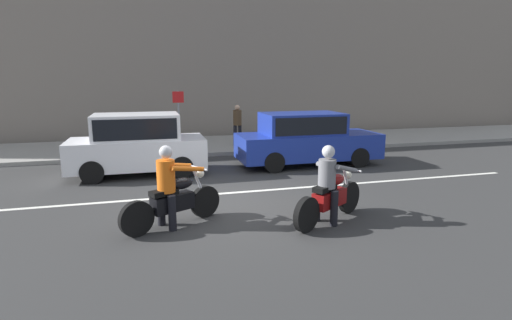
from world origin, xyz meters
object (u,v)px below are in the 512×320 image
parked_sedan_cobalt_blue (306,138)px  pedestrian_bystander (237,122)px  motorcycle_with_rider_gray (329,191)px  motorcycle_with_rider_orange_stripe (172,194)px  parked_hatchback_white (137,144)px  street_sign_post (179,112)px

parked_sedan_cobalt_blue → pedestrian_bystander: bearing=111.8°
motorcycle_with_rider_gray → motorcycle_with_rider_orange_stripe: size_ratio=0.98×
motorcycle_with_rider_orange_stripe → parked_hatchback_white: size_ratio=0.51×
motorcycle_with_rider_gray → motorcycle_with_rider_orange_stripe: 3.06m
motorcycle_with_rider_gray → street_sign_post: (-2.14, 9.34, 0.85)m
motorcycle_with_rider_gray → parked_hatchback_white: bearing=125.5°
motorcycle_with_rider_gray → pedestrian_bystander: pedestrian_bystander is taller
motorcycle_with_rider_orange_stripe → parked_hatchback_white: bearing=98.4°
parked_sedan_cobalt_blue → parked_hatchback_white: size_ratio=1.19×
parked_sedan_cobalt_blue → parked_hatchback_white: parked_hatchback_white is taller
parked_sedan_cobalt_blue → parked_hatchback_white: (-5.30, 0.03, 0.05)m
parked_hatchback_white → street_sign_post: (1.55, 4.17, 0.56)m
motorcycle_with_rider_orange_stripe → motorcycle_with_rider_gray: bearing=-10.8°
motorcycle_with_rider_gray → street_sign_post: bearing=102.9°
parked_hatchback_white → pedestrian_bystander: parked_hatchback_white is taller
parked_sedan_cobalt_blue → parked_hatchback_white: bearing=179.6°
street_sign_post → pedestrian_bystander: 2.38m
pedestrian_bystander → motorcycle_with_rider_orange_stripe: bearing=-111.0°
parked_hatchback_white → street_sign_post: bearing=69.6°
parked_sedan_cobalt_blue → street_sign_post: street_sign_post is taller
motorcycle_with_rider_gray → parked_hatchback_white: (-3.69, 5.17, 0.30)m
motorcycle_with_rider_gray → pedestrian_bystander: (0.14, 8.80, 0.46)m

